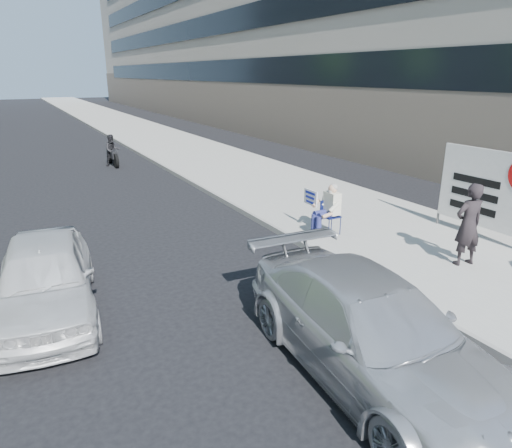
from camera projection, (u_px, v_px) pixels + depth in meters
ground at (314, 305)px, 8.40m from camera, size 160.00×160.00×0.00m
near_sidewalk at (172, 144)px, 26.87m from camera, size 5.00×120.00×0.15m
near_building at (264, 1)px, 39.64m from camera, size 14.00×70.00×20.00m
seated_protester at (327, 207)px, 11.43m from camera, size 0.83×1.11×1.31m
pedestrian_woman at (468, 225)px, 9.55m from camera, size 0.71×0.53×1.78m
protest_banner at (495, 191)px, 10.81m from camera, size 0.08×3.06×2.20m
parked_sedan at (371, 329)px, 6.29m from camera, size 2.29×4.93×1.40m
white_sedan_near at (45, 278)px, 7.90m from camera, size 2.07×4.18×1.37m
motorcycle at (112, 152)px, 20.81m from camera, size 0.70×2.04×1.42m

